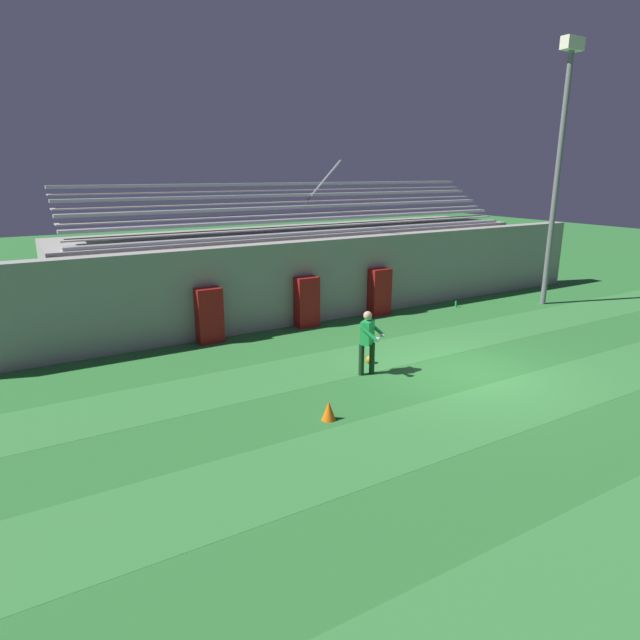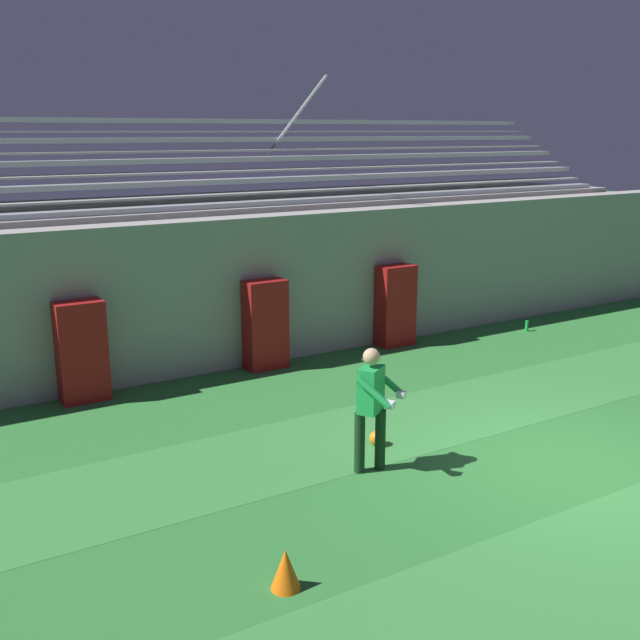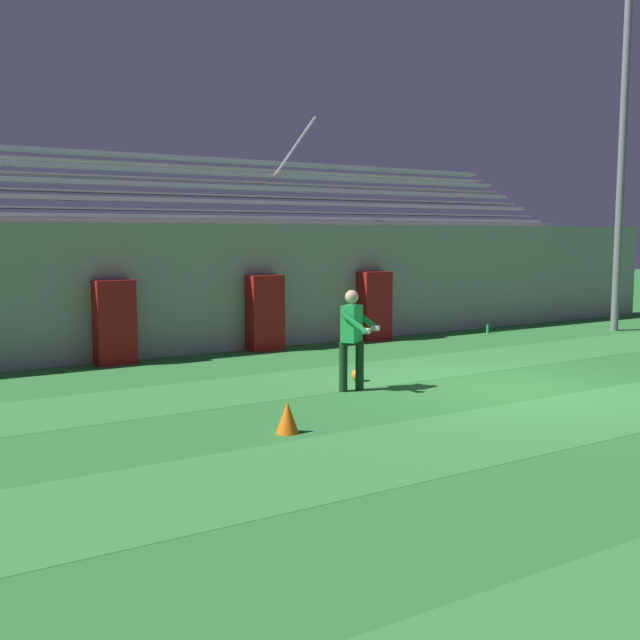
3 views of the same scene
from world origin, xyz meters
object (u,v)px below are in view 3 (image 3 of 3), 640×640
at_px(floodlight_pole, 624,106).
at_px(soccer_ball, 358,375).
at_px(goalkeeper, 353,334).
at_px(padding_pillar_gate_right, 374,306).
at_px(traffic_cone, 287,417).
at_px(water_bottle, 488,329).
at_px(padding_pillar_gate_left, 265,313).
at_px(padding_pillar_far_left, 115,322).

bearing_deg(floodlight_pole, soccer_ball, -168.32).
distance_m(floodlight_pole, goalkeeper, 11.80).
distance_m(padding_pillar_gate_right, goalkeeper, 6.03).
distance_m(traffic_cone, water_bottle, 10.86).
height_order(padding_pillar_gate_left, traffic_cone, padding_pillar_gate_left).
height_order(traffic_cone, water_bottle, traffic_cone).
bearing_deg(goalkeeper, soccer_ball, 48.82).
distance_m(soccer_ball, water_bottle, 7.31).
relative_size(goalkeeper, soccer_ball, 7.59).
height_order(padding_pillar_gate_left, floodlight_pole, floodlight_pole).
distance_m(padding_pillar_gate_left, goalkeeper, 4.71).
height_order(padding_pillar_gate_right, floodlight_pole, floodlight_pole).
bearing_deg(goalkeeper, traffic_cone, -142.17).
relative_size(floodlight_pole, goalkeeper, 5.70).
distance_m(padding_pillar_gate_left, traffic_cone, 7.08).
height_order(padding_pillar_far_left, soccer_ball, padding_pillar_far_left).
xyz_separation_m(padding_pillar_gate_left, soccer_ball, (-0.31, -4.02, -0.73)).
relative_size(floodlight_pole, traffic_cone, 22.68).
xyz_separation_m(padding_pillar_gate_left, goalkeeper, (-0.84, -4.63, 0.12)).
xyz_separation_m(floodlight_pole, goalkeeper, (-10.39, -2.65, -4.93)).
height_order(soccer_ball, water_bottle, water_bottle).
relative_size(padding_pillar_far_left, traffic_cone, 3.99).
bearing_deg(water_bottle, padding_pillar_gate_left, 173.93).
height_order(padding_pillar_gate_right, padding_pillar_far_left, same).
bearing_deg(water_bottle, traffic_cone, -148.34).
bearing_deg(padding_pillar_gate_left, floodlight_pole, -11.75).
bearing_deg(water_bottle, floodlight_pole, -21.57).
xyz_separation_m(padding_pillar_far_left, goalkeeper, (2.53, -4.63, 0.12)).
bearing_deg(padding_pillar_far_left, water_bottle, -3.93).
xyz_separation_m(padding_pillar_far_left, soccer_ball, (3.06, -4.02, -0.73)).
distance_m(padding_pillar_gate_left, padding_pillar_gate_right, 3.01).
distance_m(soccer_ball, traffic_cone, 3.61).
height_order(padding_pillar_gate_left, water_bottle, padding_pillar_gate_left).
bearing_deg(floodlight_pole, goalkeeper, -165.69).
bearing_deg(padding_pillar_gate_left, soccer_ball, -94.38).
bearing_deg(padding_pillar_far_left, floodlight_pole, -8.74).
bearing_deg(soccer_ball, goalkeeper, -131.18).
bearing_deg(padding_pillar_gate_right, soccer_ball, -129.50).
bearing_deg(padding_pillar_far_left, padding_pillar_gate_right, 0.00).
height_order(padding_pillar_gate_left, goalkeeper, padding_pillar_gate_left).
height_order(padding_pillar_far_left, floodlight_pole, floodlight_pole).
height_order(floodlight_pole, goalkeeper, floodlight_pole).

